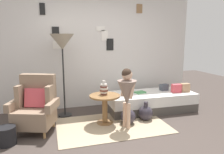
{
  "coord_description": "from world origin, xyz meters",
  "views": [
    {
      "loc": [
        -1.01,
        -2.92,
        1.59
      ],
      "look_at": [
        0.15,
        0.95,
        0.85
      ],
      "focal_mm": 34.27,
      "sensor_mm": 36.0,
      "label": 1
    }
  ],
  "objects_px": {
    "demijohn_far": "(146,113)",
    "daybed": "(151,101)",
    "armchair": "(36,106)",
    "magazine_basket": "(6,136)",
    "book_on_daybed": "(140,92)",
    "person_child": "(127,91)",
    "side_table": "(105,103)",
    "vase_striped": "(104,89)",
    "demijohn_near": "(128,116)",
    "floor_lamp": "(62,44)"
  },
  "relations": [
    {
      "from": "daybed",
      "to": "side_table",
      "type": "bearing_deg",
      "value": -159.52
    },
    {
      "from": "vase_striped",
      "to": "demijohn_far",
      "type": "height_order",
      "value": "vase_striped"
    },
    {
      "from": "vase_striped",
      "to": "book_on_daybed",
      "type": "xyz_separation_m",
      "value": [
        0.94,
        0.44,
        -0.24
      ]
    },
    {
      "from": "armchair",
      "to": "demijohn_near",
      "type": "relative_size",
      "value": 2.64
    },
    {
      "from": "vase_striped",
      "to": "magazine_basket",
      "type": "bearing_deg",
      "value": -165.75
    },
    {
      "from": "demijohn_far",
      "to": "armchair",
      "type": "bearing_deg",
      "value": 176.86
    },
    {
      "from": "daybed",
      "to": "demijohn_far",
      "type": "height_order",
      "value": "daybed"
    },
    {
      "from": "armchair",
      "to": "floor_lamp",
      "type": "relative_size",
      "value": 0.58
    },
    {
      "from": "demijohn_far",
      "to": "magazine_basket",
      "type": "height_order",
      "value": "demijohn_far"
    },
    {
      "from": "side_table",
      "to": "book_on_daybed",
      "type": "height_order",
      "value": "side_table"
    },
    {
      "from": "side_table",
      "to": "magazine_basket",
      "type": "height_order",
      "value": "side_table"
    },
    {
      "from": "floor_lamp",
      "to": "person_child",
      "type": "height_order",
      "value": "floor_lamp"
    },
    {
      "from": "book_on_daybed",
      "to": "magazine_basket",
      "type": "height_order",
      "value": "book_on_daybed"
    },
    {
      "from": "vase_striped",
      "to": "person_child",
      "type": "height_order",
      "value": "person_child"
    },
    {
      "from": "demijohn_far",
      "to": "daybed",
      "type": "bearing_deg",
      "value": 54.64
    },
    {
      "from": "armchair",
      "to": "magazine_basket",
      "type": "height_order",
      "value": "armchair"
    },
    {
      "from": "person_child",
      "to": "magazine_basket",
      "type": "distance_m",
      "value": 2.03
    },
    {
      "from": "demijohn_far",
      "to": "floor_lamp",
      "type": "bearing_deg",
      "value": 154.41
    },
    {
      "from": "demijohn_near",
      "to": "daybed",
      "type": "bearing_deg",
      "value": 37.92
    },
    {
      "from": "side_table",
      "to": "person_child",
      "type": "xyz_separation_m",
      "value": [
        0.32,
        -0.31,
        0.29
      ]
    },
    {
      "from": "demijohn_near",
      "to": "vase_striped",
      "type": "bearing_deg",
      "value": 154.37
    },
    {
      "from": "floor_lamp",
      "to": "book_on_daybed",
      "type": "xyz_separation_m",
      "value": [
        1.62,
        -0.17,
        -1.05
      ]
    },
    {
      "from": "armchair",
      "to": "demijohn_near",
      "type": "bearing_deg",
      "value": -6.82
    },
    {
      "from": "daybed",
      "to": "demijohn_near",
      "type": "xyz_separation_m",
      "value": [
        -0.76,
        -0.59,
        -0.05
      ]
    },
    {
      "from": "side_table",
      "to": "vase_striped",
      "type": "distance_m",
      "value": 0.27
    },
    {
      "from": "armchair",
      "to": "daybed",
      "type": "relative_size",
      "value": 0.51
    },
    {
      "from": "demijohn_near",
      "to": "demijohn_far",
      "type": "bearing_deg",
      "value": 11.75
    },
    {
      "from": "magazine_basket",
      "to": "demijohn_far",
      "type": "bearing_deg",
      "value": 6.94
    },
    {
      "from": "side_table",
      "to": "person_child",
      "type": "relative_size",
      "value": 0.53
    },
    {
      "from": "book_on_daybed",
      "to": "person_child",
      "type": "bearing_deg",
      "value": -127.83
    },
    {
      "from": "vase_striped",
      "to": "magazine_basket",
      "type": "distance_m",
      "value": 1.75
    },
    {
      "from": "book_on_daybed",
      "to": "magazine_basket",
      "type": "distance_m",
      "value": 2.71
    },
    {
      "from": "person_child",
      "to": "floor_lamp",
      "type": "bearing_deg",
      "value": 136.8
    },
    {
      "from": "floor_lamp",
      "to": "vase_striped",
      "type": "bearing_deg",
      "value": -41.34
    },
    {
      "from": "side_table",
      "to": "demijohn_near",
      "type": "height_order",
      "value": "side_table"
    },
    {
      "from": "vase_striped",
      "to": "person_child",
      "type": "relative_size",
      "value": 0.24
    },
    {
      "from": "magazine_basket",
      "to": "floor_lamp",
      "type": "bearing_deg",
      "value": 47.11
    },
    {
      "from": "armchair",
      "to": "person_child",
      "type": "distance_m",
      "value": 1.59
    },
    {
      "from": "demijohn_far",
      "to": "side_table",
      "type": "bearing_deg",
      "value": 174.81
    },
    {
      "from": "armchair",
      "to": "book_on_daybed",
      "type": "height_order",
      "value": "armchair"
    },
    {
      "from": "armchair",
      "to": "demijohn_near",
      "type": "height_order",
      "value": "armchair"
    },
    {
      "from": "side_table",
      "to": "person_child",
      "type": "bearing_deg",
      "value": -43.62
    },
    {
      "from": "demijohn_far",
      "to": "magazine_basket",
      "type": "distance_m",
      "value": 2.46
    },
    {
      "from": "demijohn_near",
      "to": "armchair",
      "type": "bearing_deg",
      "value": 173.18
    },
    {
      "from": "demijohn_far",
      "to": "book_on_daybed",
      "type": "bearing_deg",
      "value": 77.46
    },
    {
      "from": "armchair",
      "to": "daybed",
      "type": "height_order",
      "value": "armchair"
    },
    {
      "from": "side_table",
      "to": "vase_striped",
      "type": "relative_size",
      "value": 2.15
    },
    {
      "from": "demijohn_near",
      "to": "side_table",
      "type": "bearing_deg",
      "value": 159.0
    },
    {
      "from": "armchair",
      "to": "side_table",
      "type": "xyz_separation_m",
      "value": [
        1.22,
        -0.04,
        -0.05
      ]
    },
    {
      "from": "book_on_daybed",
      "to": "demijohn_far",
      "type": "height_order",
      "value": "book_on_daybed"
    }
  ]
}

